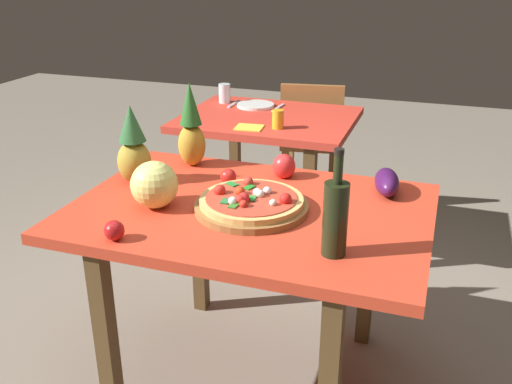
% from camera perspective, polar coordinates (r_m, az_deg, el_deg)
% --- Properties ---
extents(ground_plane, '(10.00, 10.00, 0.00)m').
position_cam_1_polar(ground_plane, '(2.48, -0.51, -17.88)').
color(ground_plane, gray).
extents(display_table, '(1.28, 0.89, 0.77)m').
position_cam_1_polar(display_table, '(2.10, -0.58, -3.79)').
color(display_table, brown).
rests_on(display_table, ground_plane).
extents(background_table, '(0.95, 0.76, 0.77)m').
position_cam_1_polar(background_table, '(3.26, 1.19, 5.50)').
color(background_table, brown).
rests_on(background_table, ground_plane).
extents(dining_chair, '(0.46, 0.46, 0.85)m').
position_cam_1_polar(dining_chair, '(3.84, 5.60, 5.54)').
color(dining_chair, olive).
rests_on(dining_chair, ground_plane).
extents(pizza_board, '(0.41, 0.41, 0.02)m').
position_cam_1_polar(pizza_board, '(2.03, -0.46, -1.49)').
color(pizza_board, olive).
rests_on(pizza_board, display_table).
extents(pizza, '(0.37, 0.37, 0.06)m').
position_cam_1_polar(pizza, '(2.02, -0.50, -0.76)').
color(pizza, '#E7B061').
rests_on(pizza, pizza_board).
extents(wine_bottle, '(0.08, 0.08, 0.34)m').
position_cam_1_polar(wine_bottle, '(1.71, 7.92, -2.43)').
color(wine_bottle, black).
rests_on(wine_bottle, display_table).
extents(pineapple_left, '(0.13, 0.13, 0.31)m').
position_cam_1_polar(pineapple_left, '(2.29, -12.14, 4.27)').
color(pineapple_left, '#AC9333').
rests_on(pineapple_left, display_table).
extents(pineapple_right, '(0.12, 0.12, 0.36)m').
position_cam_1_polar(pineapple_right, '(2.44, -6.48, 6.24)').
color(pineapple_right, gold).
rests_on(pineapple_right, display_table).
extents(melon, '(0.17, 0.17, 0.17)m').
position_cam_1_polar(melon, '(2.07, -10.10, 0.73)').
color(melon, '#E0E075').
rests_on(melon, display_table).
extents(bell_pepper, '(0.09, 0.09, 0.10)m').
position_cam_1_polar(bell_pepper, '(2.32, 2.81, 2.57)').
color(bell_pepper, red).
rests_on(bell_pepper, display_table).
extents(eggplant, '(0.13, 0.21, 0.09)m').
position_cam_1_polar(eggplant, '(2.22, 12.91, 0.98)').
color(eggplant, '#3C1345').
rests_on(eggplant, display_table).
extents(tomato_by_bottle, '(0.06, 0.06, 0.06)m').
position_cam_1_polar(tomato_by_bottle, '(2.26, -2.78, 1.54)').
color(tomato_by_bottle, red).
rests_on(tomato_by_bottle, display_table).
extents(tomato_beside_pepper, '(0.07, 0.07, 0.07)m').
position_cam_1_polar(tomato_beside_pepper, '(1.88, -13.95, -3.74)').
color(tomato_beside_pepper, red).
rests_on(tomato_beside_pepper, display_table).
extents(drinking_glass_juice, '(0.06, 0.06, 0.10)m').
position_cam_1_polar(drinking_glass_juice, '(2.99, 2.20, 7.27)').
color(drinking_glass_juice, gold).
rests_on(drinking_glass_juice, background_table).
extents(drinking_glass_water, '(0.07, 0.07, 0.11)m').
position_cam_1_polar(drinking_glass_water, '(3.52, -3.16, 9.80)').
color(drinking_glass_water, silver).
rests_on(drinking_glass_water, background_table).
extents(dinner_plate, '(0.22, 0.22, 0.02)m').
position_cam_1_polar(dinner_plate, '(3.43, -0.05, 8.66)').
color(dinner_plate, white).
rests_on(dinner_plate, background_table).
extents(fork_utensil, '(0.02, 0.18, 0.01)m').
position_cam_1_polar(fork_utensil, '(3.48, -2.26, 8.77)').
color(fork_utensil, silver).
rests_on(fork_utensil, background_table).
extents(knife_utensil, '(0.03, 0.18, 0.01)m').
position_cam_1_polar(knife_utensil, '(3.39, 2.21, 8.39)').
color(knife_utensil, silver).
rests_on(knife_utensil, background_table).
extents(napkin_folded, '(0.15, 0.13, 0.01)m').
position_cam_1_polar(napkin_folded, '(3.00, -0.69, 6.45)').
color(napkin_folded, yellow).
rests_on(napkin_folded, background_table).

